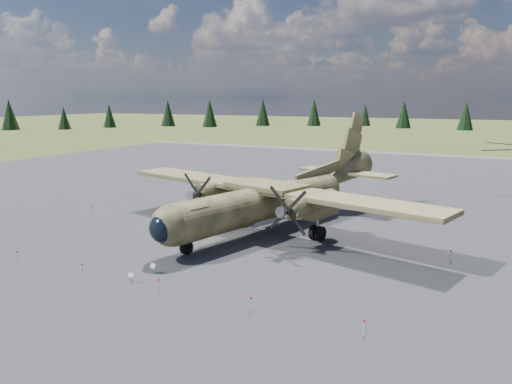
% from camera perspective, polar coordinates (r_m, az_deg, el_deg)
% --- Properties ---
extents(ground, '(500.00, 500.00, 0.00)m').
position_cam_1_polar(ground, '(41.80, -1.85, -4.72)').
color(ground, '#515325').
rests_on(ground, ground).
extents(apron, '(120.00, 120.00, 0.04)m').
position_cam_1_polar(apron, '(50.54, 3.57, -2.02)').
color(apron, slate).
rests_on(apron, ground).
extents(transport_plane, '(30.98, 27.72, 10.29)m').
position_cam_1_polar(transport_plane, '(42.61, 2.18, -0.35)').
color(transport_plane, '#404123').
rests_on(transport_plane, ground).
extents(info_placard_left, '(0.40, 0.19, 0.62)m').
position_cam_1_polar(info_placard_left, '(31.78, -14.07, -9.31)').
color(info_placard_left, gray).
rests_on(info_placard_left, ground).
extents(info_placard_right, '(0.46, 0.28, 0.67)m').
position_cam_1_polar(info_placard_right, '(33.01, -11.67, -8.39)').
color(info_placard_right, gray).
rests_on(info_placard_right, ground).
extents(barrier_fence, '(33.12, 29.62, 0.85)m').
position_cam_1_polar(barrier_fence, '(41.82, -2.47, -4.00)').
color(barrier_fence, silver).
rests_on(barrier_fence, ground).
extents(treeline, '(338.47, 338.07, 10.95)m').
position_cam_1_polar(treeline, '(48.77, -4.91, 3.31)').
color(treeline, black).
rests_on(treeline, ground).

